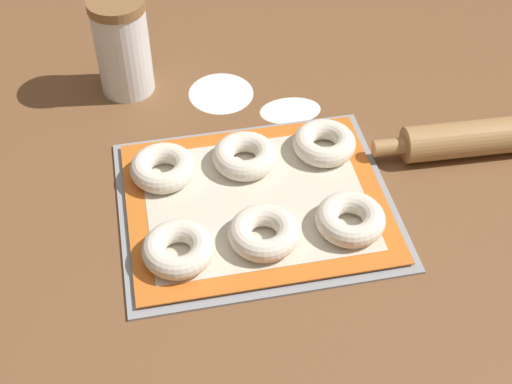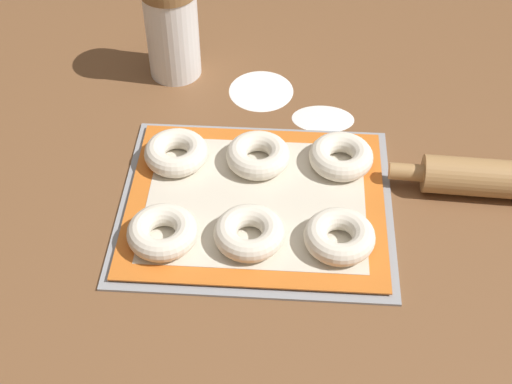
{
  "view_description": "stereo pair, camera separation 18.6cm",
  "coord_description": "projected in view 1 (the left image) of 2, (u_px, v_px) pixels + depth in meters",
  "views": [
    {
      "loc": [
        -0.15,
        -0.7,
        0.77
      ],
      "look_at": [
        -0.01,
        0.01,
        0.03
      ],
      "focal_mm": 50.0,
      "sensor_mm": 36.0,
      "label": 1
    },
    {
      "loc": [
        0.04,
        -0.71,
        0.77
      ],
      "look_at": [
        -0.01,
        0.01,
        0.03
      ],
      "focal_mm": 50.0,
      "sensor_mm": 36.0,
      "label": 2
    }
  ],
  "objects": [
    {
      "name": "baking_tray",
      "position": [
        256.0,
        203.0,
        1.05
      ],
      "size": [
        0.4,
        0.34,
        0.01
      ],
      "color": "#93969B",
      "rests_on": "ground_plane"
    },
    {
      "name": "ground_plane",
      "position": [
        263.0,
        210.0,
        1.05
      ],
      "size": [
        2.8,
        2.8,
        0.0
      ],
      "primitive_type": "plane",
      "color": "brown"
    },
    {
      "name": "flour_canister",
      "position": [
        122.0,
        46.0,
        1.19
      ],
      "size": [
        0.09,
        0.09,
        0.17
      ],
      "color": "white",
      "rests_on": "ground_plane"
    },
    {
      "name": "bagel_front_center",
      "position": [
        264.0,
        233.0,
        0.98
      ],
      "size": [
        0.1,
        0.1,
        0.03
      ],
      "color": "silver",
      "rests_on": "baking_mat"
    },
    {
      "name": "baking_mat",
      "position": [
        256.0,
        201.0,
        1.05
      ],
      "size": [
        0.38,
        0.32,
        0.0
      ],
      "color": "orange",
      "rests_on": "baking_tray"
    },
    {
      "name": "bagel_front_right",
      "position": [
        350.0,
        219.0,
        1.0
      ],
      "size": [
        0.1,
        0.1,
        0.03
      ],
      "color": "silver",
      "rests_on": "baking_mat"
    },
    {
      "name": "bagel_back_center",
      "position": [
        245.0,
        156.0,
        1.09
      ],
      "size": [
        0.1,
        0.1,
        0.03
      ],
      "color": "silver",
      "rests_on": "baking_mat"
    },
    {
      "name": "bagel_back_left",
      "position": [
        163.0,
        168.0,
        1.07
      ],
      "size": [
        0.1,
        0.1,
        0.03
      ],
      "color": "silver",
      "rests_on": "baking_mat"
    },
    {
      "name": "bagel_front_left",
      "position": [
        178.0,
        249.0,
        0.96
      ],
      "size": [
        0.1,
        0.1,
        0.03
      ],
      "color": "silver",
      "rests_on": "baking_mat"
    },
    {
      "name": "flour_patch_near",
      "position": [
        290.0,
        110.0,
        1.21
      ],
      "size": [
        0.1,
        0.07,
        0.0
      ],
      "color": "white",
      "rests_on": "ground_plane"
    },
    {
      "name": "flour_patch_far",
      "position": [
        221.0,
        93.0,
        1.24
      ],
      "size": [
        0.11,
        0.12,
        0.0
      ],
      "color": "white",
      "rests_on": "ground_plane"
    },
    {
      "name": "bagel_back_right",
      "position": [
        324.0,
        143.0,
        1.11
      ],
      "size": [
        0.1,
        0.1,
        0.03
      ],
      "color": "silver",
      "rests_on": "baking_mat"
    }
  ]
}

